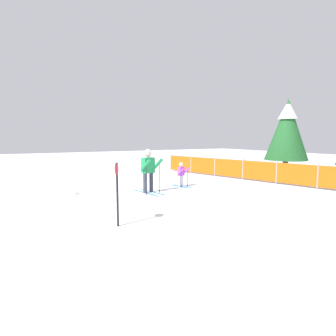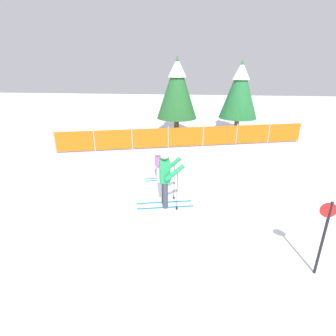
{
  "view_description": "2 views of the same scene",
  "coord_description": "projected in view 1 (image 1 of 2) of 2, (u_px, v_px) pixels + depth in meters",
  "views": [
    {
      "loc": [
        9.16,
        -4.25,
        2.11
      ],
      "look_at": [
        0.26,
        0.72,
        0.92
      ],
      "focal_mm": 28.0,
      "sensor_mm": 36.0,
      "label": 1
    },
    {
      "loc": [
        0.93,
        -6.55,
        3.69
      ],
      "look_at": [
        0.15,
        0.43,
        0.94
      ],
      "focal_mm": 28.0,
      "sensor_mm": 36.0,
      "label": 2
    }
  ],
  "objects": [
    {
      "name": "conifer_far",
      "position": [
        287.0,
        129.0,
        14.24
      ],
      "size": [
        2.26,
        2.26,
        4.19
      ],
      "color": "#4C3823",
      "rests_on": "ground_plane"
    },
    {
      "name": "safety_fence",
      "position": [
        259.0,
        171.0,
        12.53
      ],
      "size": [
        11.51,
        3.25,
        1.07
      ],
      "rotation": [
        0.0,
        0.0,
        0.27
      ],
      "color": "gray",
      "rests_on": "ground_plane"
    },
    {
      "name": "skier_adult",
      "position": [
        148.0,
        167.0,
        9.98
      ],
      "size": [
        1.62,
        0.8,
        1.68
      ],
      "rotation": [
        0.0,
        0.0,
        0.22
      ],
      "color": "#1966B2",
      "rests_on": "ground_plane"
    },
    {
      "name": "ground_plane",
      "position": [
        149.0,
        192.0,
        10.25
      ],
      "size": [
        60.0,
        60.0,
        0.0
      ],
      "primitive_type": "plane",
      "color": "white"
    },
    {
      "name": "trail_marker",
      "position": [
        117.0,
        187.0,
        6.18
      ],
      "size": [
        0.28,
        0.05,
        1.53
      ],
      "color": "black",
      "rests_on": "ground_plane"
    },
    {
      "name": "skier_child",
      "position": [
        181.0,
        173.0,
        11.27
      ],
      "size": [
        1.0,
        0.56,
        1.05
      ],
      "rotation": [
        0.0,
        0.0,
        0.31
      ],
      "color": "#1966B2",
      "rests_on": "ground_plane"
    },
    {
      "name": "snow_mound",
      "position": [
        68.0,
        194.0,
        9.76
      ],
      "size": [
        0.84,
        0.72,
        0.34
      ],
      "primitive_type": "ellipsoid",
      "color": "white",
      "rests_on": "ground_plane"
    }
  ]
}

